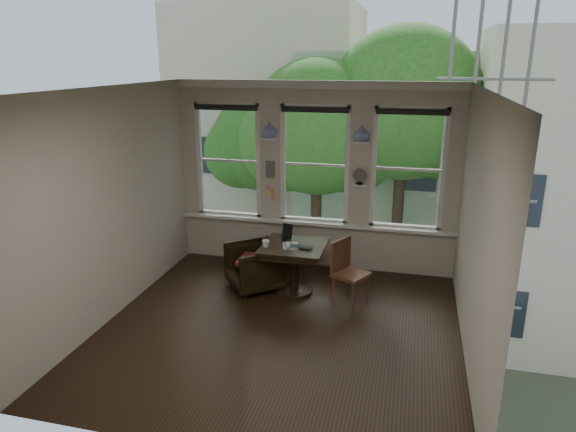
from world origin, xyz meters
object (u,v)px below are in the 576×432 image
(table, at_px, (294,269))
(laptop, at_px, (301,248))
(armchair_left, at_px, (255,266))
(mug, at_px, (266,244))
(side_chair_right, at_px, (351,274))

(table, bearing_deg, laptop, -47.23)
(armchair_left, distance_m, laptop, 0.86)
(table, relative_size, mug, 8.40)
(table, height_order, laptop, laptop)
(mug, bearing_deg, armchair_left, 140.03)
(table, height_order, mug, mug)
(table, distance_m, armchair_left, 0.61)
(side_chair_right, distance_m, laptop, 0.79)
(side_chair_right, xyz_separation_m, mug, (-1.23, 0.00, 0.34))
(armchair_left, relative_size, side_chair_right, 0.82)
(armchair_left, height_order, laptop, laptop)
(table, xyz_separation_m, armchair_left, (-0.61, 0.02, -0.03))
(side_chair_right, height_order, laptop, side_chair_right)
(armchair_left, bearing_deg, laptop, 38.77)
(armchair_left, xyz_separation_m, mug, (0.24, -0.20, 0.46))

